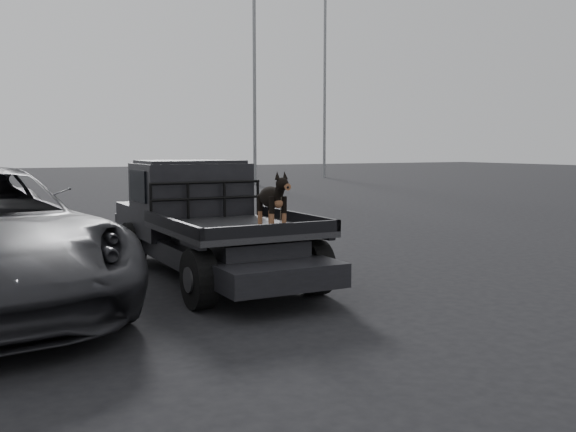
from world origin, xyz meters
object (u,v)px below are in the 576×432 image
dog (272,202)px  floodlight_far (325,47)px  floodlight_mid (254,56)px  flatbed_ute (212,249)px

dog → floodlight_far: size_ratio=0.05×
dog → floodlight_mid: bearing=65.5°
flatbed_ute → floodlight_far: (18.61, 27.50, 8.03)m
flatbed_ute → floodlight_far: bearing=55.9°
floodlight_mid → dog: bearing=-114.5°
flatbed_ute → floodlight_mid: floodlight_mid is taller
floodlight_far → dog: bearing=-122.3°
floodlight_mid → floodlight_far: (7.47, 5.14, 1.64)m
flatbed_ute → floodlight_far: 34.16m
floodlight_mid → floodlight_far: size_ratio=0.79×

